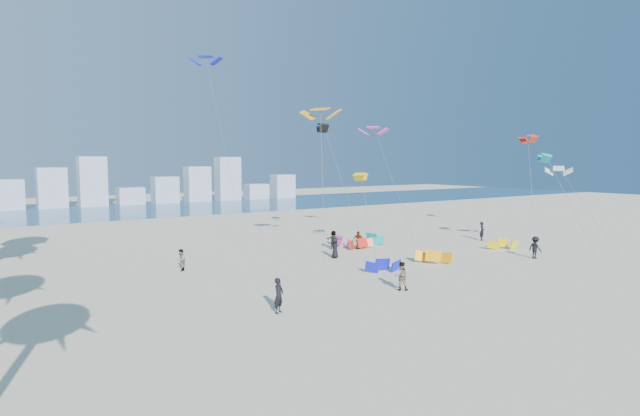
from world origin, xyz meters
TOP-DOWN VIEW (x-y plane):
  - ground at (0.00, 0.00)m, footprint 220.00×220.00m
  - ocean at (0.00, 72.00)m, footprint 220.00×220.00m
  - kitesurfer_near at (-4.33, 8.98)m, footprint 0.79×0.71m
  - kitesurfer_mid at (4.13, 9.01)m, footprint 1.06×1.04m
  - kitesurfers_far at (11.75, 18.74)m, footprint 30.01×14.03m
  - grounded_kites at (12.81, 18.90)m, footprint 17.95×13.76m
  - flying_kites at (14.08, 23.99)m, footprint 30.85×32.15m
  - distant_skyline at (-1.19, 82.00)m, footprint 85.00×3.00m

SIDE VIEW (x-z plane):
  - ground at x=0.00m, z-range 0.00..0.00m
  - ocean at x=0.00m, z-range 0.01..0.01m
  - grounded_kites at x=12.81m, z-range -0.02..0.91m
  - kitesurfers_far at x=11.75m, z-range -0.07..1.75m
  - kitesurfer_mid at x=4.13m, z-range 0.00..1.73m
  - kitesurfer_near at x=-4.33m, z-range 0.00..1.81m
  - distant_skyline at x=-1.19m, z-range -1.11..7.29m
  - flying_kites at x=14.08m, z-range 2.24..20.78m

